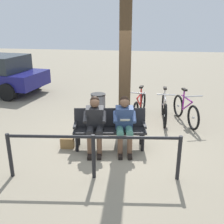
{
  "coord_description": "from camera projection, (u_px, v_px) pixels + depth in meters",
  "views": [
    {
      "loc": [
        -0.82,
        5.49,
        2.73
      ],
      "look_at": [
        0.11,
        -0.15,
        0.75
      ],
      "focal_mm": 42.47,
      "sensor_mm": 36.0,
      "label": 1
    }
  ],
  "objects": [
    {
      "name": "bench",
      "position": [
        110.0,
        125.0,
        5.92
      ],
      "size": [
        1.66,
        0.75,
        0.87
      ],
      "rotation": [
        0.0,
        0.0,
        0.17
      ],
      "color": "black",
      "rests_on": "ground"
    },
    {
      "name": "person_reading",
      "position": [
        124.0,
        121.0,
        5.72
      ],
      "size": [
        0.54,
        0.81,
        1.2
      ],
      "rotation": [
        0.0,
        0.0,
        0.17
      ],
      "color": "#334772",
      "rests_on": "ground"
    },
    {
      "name": "person_companion",
      "position": [
        95.0,
        122.0,
        5.71
      ],
      "size": [
        0.54,
        0.81,
        1.2
      ],
      "rotation": [
        0.0,
        0.0,
        0.17
      ],
      "color": "#262628",
      "rests_on": "ground"
    },
    {
      "name": "railing_fence",
      "position": [
        93.0,
        148.0,
        4.68
      ],
      "size": [
        3.08,
        0.46,
        0.85
      ],
      "rotation": [
        0.0,
        0.0,
        0.13
      ],
      "color": "black",
      "rests_on": "ground"
    },
    {
      "name": "litter_bin",
      "position": [
        98.0,
        109.0,
        7.22
      ],
      "size": [
        0.4,
        0.4,
        0.87
      ],
      "color": "slate",
      "rests_on": "ground"
    },
    {
      "name": "bicycle_black",
      "position": [
        185.0,
        110.0,
        7.36
      ],
      "size": [
        0.65,
        1.62,
        0.94
      ],
      "rotation": [
        0.0,
        0.0,
        1.89
      ],
      "color": "black",
      "rests_on": "ground"
    },
    {
      "name": "bicycle_purple",
      "position": [
        164.0,
        109.0,
        7.51
      ],
      "size": [
        0.48,
        1.68,
        0.94
      ],
      "rotation": [
        0.0,
        0.0,
        1.6
      ],
      "color": "black",
      "rests_on": "ground"
    },
    {
      "name": "ground_plane",
      "position": [
        115.0,
        145.0,
        6.14
      ],
      "size": [
        40.0,
        40.0,
        0.0
      ],
      "primitive_type": "plane",
      "color": "gray"
    },
    {
      "name": "handbag",
      "position": [
        67.0,
        143.0,
        5.96
      ],
      "size": [
        0.31,
        0.17,
        0.24
      ],
      "primitive_type": "cube",
      "rotation": [
        0.0,
        0.0,
        0.09
      ],
      "color": "olive",
      "rests_on": "ground"
    },
    {
      "name": "bicycle_red",
      "position": [
        139.0,
        107.0,
        7.66
      ],
      "size": [
        0.48,
        1.67,
        0.94
      ],
      "rotation": [
        0.0,
        0.0,
        1.42
      ],
      "color": "black",
      "rests_on": "ground"
    },
    {
      "name": "tree_trunk",
      "position": [
        125.0,
        48.0,
        6.58
      ],
      "size": [
        0.31,
        0.31,
        4.14
      ],
      "primitive_type": "cylinder",
      "color": "#4C3823",
      "rests_on": "ground"
    }
  ]
}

